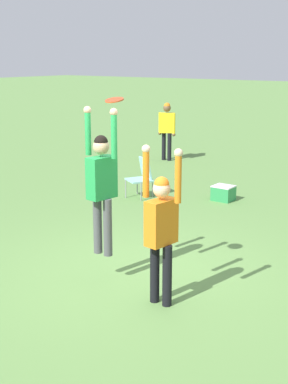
{
  "coord_description": "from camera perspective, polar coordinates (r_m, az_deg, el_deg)",
  "views": [
    {
      "loc": [
        4.32,
        -5.67,
        3.04
      ],
      "look_at": [
        0.27,
        -0.17,
        1.3
      ],
      "focal_mm": 50.0,
      "sensor_mm": 36.0,
      "label": 1
    }
  ],
  "objects": [
    {
      "name": "person_spectator_near",
      "position": [
        15.98,
        2.45,
        7.07
      ],
      "size": [
        0.61,
        0.4,
        1.72
      ],
      "rotation": [
        0.0,
        0.0,
        0.54
      ],
      "color": "black",
      "rests_on": "ground_plane"
    },
    {
      "name": "camping_chair_2",
      "position": [
        11.84,
        -0.23,
        1.84
      ],
      "size": [
        0.68,
        0.74,
        0.86
      ],
      "rotation": [
        0.0,
        0.0,
        2.62
      ],
      "color": "gray",
      "rests_on": "ground_plane"
    },
    {
      "name": "person_jumping",
      "position": [
        7.17,
        -4.54,
        1.38
      ],
      "size": [
        0.55,
        0.42,
        2.02
      ],
      "rotation": [
        0.0,
        0.0,
        1.44
      ],
      "color": "#4C4C51",
      "rests_on": "ground_plane"
    },
    {
      "name": "frisbee",
      "position": [
        6.59,
        -3.18,
        9.78
      ],
      "size": [
        0.23,
        0.23,
        0.06
      ],
      "color": "#E04C23"
    },
    {
      "name": "person_defending",
      "position": [
        6.53,
        1.86,
        -3.41
      ],
      "size": [
        0.57,
        0.44,
        2.01
      ],
      "rotation": [
        0.0,
        0.0,
        -1.7
      ],
      "color": "black",
      "rests_on": "ground_plane"
    },
    {
      "name": "cooler_box",
      "position": [
        11.7,
        8.46,
        -0.11
      ],
      "size": [
        0.44,
        0.39,
        0.33
      ],
      "color": "#2D8C4C",
      "rests_on": "ground_plane"
    },
    {
      "name": "ground_plane",
      "position": [
        7.75,
        -0.92,
        -8.81
      ],
      "size": [
        120.0,
        120.0,
        0.0
      ],
      "primitive_type": "plane",
      "color": "#608C47"
    }
  ]
}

